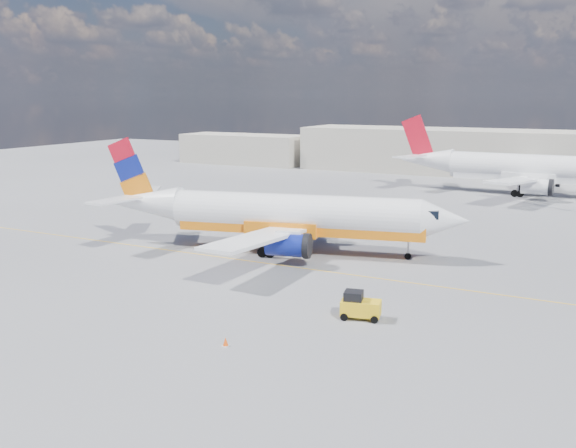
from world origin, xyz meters
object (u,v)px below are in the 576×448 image
at_px(gse_tug, 360,306).
at_px(traffic_cone, 226,342).
at_px(second_jet, 530,169).
at_px(main_jet, 284,215).

xyz_separation_m(gse_tug, traffic_cone, (-5.17, -7.87, -0.59)).
distance_m(second_jet, gse_tug, 59.90).
xyz_separation_m(second_jet, gse_tug, (-2.98, -59.76, -2.89)).
relative_size(main_jet, traffic_cone, 65.03).
bearing_deg(gse_tug, main_jet, 120.34).
relative_size(second_jet, gse_tug, 13.42).
xyz_separation_m(main_jet, second_jet, (15.58, 46.10, 0.30)).
height_order(gse_tug, traffic_cone, gse_tug).
relative_size(second_jet, traffic_cone, 70.44).
relative_size(main_jet, second_jet, 0.92).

